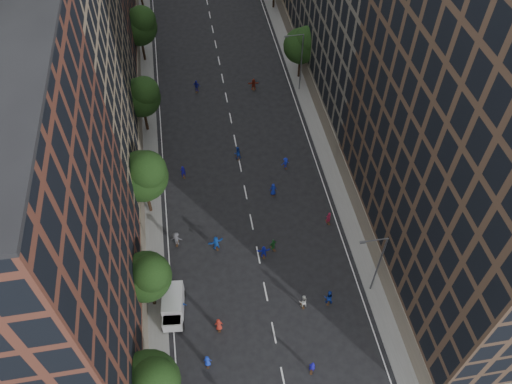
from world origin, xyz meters
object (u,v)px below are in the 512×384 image
(streetlamp_near, at_px, (377,262))
(skater_2, at_px, (329,297))
(cargo_van, at_px, (173,306))
(streetlamp_far, at_px, (300,59))
(skater_1, at_px, (312,367))
(skater_0, at_px, (207,361))

(streetlamp_near, relative_size, skater_2, 4.71)
(cargo_van, relative_size, skater_2, 2.39)
(cargo_van, bearing_deg, streetlamp_far, 64.61)
(cargo_van, xyz_separation_m, skater_2, (15.22, -1.48, -0.28))
(streetlamp_far, distance_m, skater_1, 41.11)
(streetlamp_near, height_order, skater_2, streetlamp_near)
(skater_1, bearing_deg, skater_0, 5.22)
(skater_0, bearing_deg, skater_1, 171.69)
(streetlamp_near, height_order, streetlamp_far, same)
(streetlamp_far, xyz_separation_m, cargo_van, (-19.66, -32.20, -3.93))
(streetlamp_far, relative_size, skater_2, 4.71)
(streetlamp_far, bearing_deg, skater_2, -97.51)
(streetlamp_far, distance_m, cargo_van, 37.93)
(streetlamp_near, xyz_separation_m, skater_0, (-16.94, -5.04, -4.42))
(streetlamp_near, relative_size, streetlamp_far, 1.00)
(skater_1, height_order, skater_2, skater_2)
(skater_0, relative_size, skater_1, 0.93)
(skater_1, relative_size, skater_2, 0.84)
(streetlamp_near, bearing_deg, skater_1, -137.02)
(streetlamp_far, bearing_deg, cargo_van, -121.40)
(cargo_van, xyz_separation_m, skater_0, (2.71, -5.84, -0.49))
(skater_0, height_order, skater_2, skater_2)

